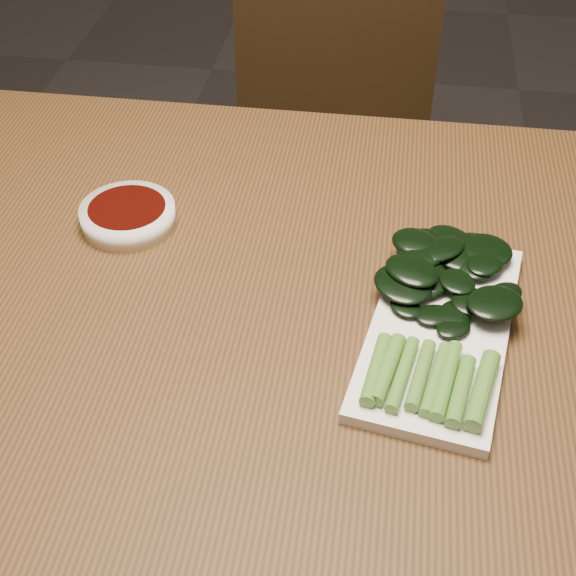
{
  "coord_description": "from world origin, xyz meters",
  "views": [
    {
      "loc": [
        0.11,
        -0.68,
        1.36
      ],
      "look_at": [
        0.02,
        -0.02,
        0.76
      ],
      "focal_mm": 50.0,
      "sensor_mm": 36.0,
      "label": 1
    }
  ],
  "objects_px": {
    "sauce_bowl": "(128,215)",
    "gai_lan": "(445,290)",
    "chair_far": "(337,139)",
    "serving_plate": "(440,329)",
    "table": "(274,329)"
  },
  "relations": [
    {
      "from": "sauce_bowl",
      "to": "gai_lan",
      "type": "distance_m",
      "value": 0.4
    },
    {
      "from": "chair_far",
      "to": "serving_plate",
      "type": "relative_size",
      "value": 2.76
    },
    {
      "from": "sauce_bowl",
      "to": "serving_plate",
      "type": "distance_m",
      "value": 0.41
    },
    {
      "from": "gai_lan",
      "to": "serving_plate",
      "type": "bearing_deg",
      "value": -94.22
    },
    {
      "from": "chair_far",
      "to": "gai_lan",
      "type": "bearing_deg",
      "value": -85.68
    },
    {
      "from": "sauce_bowl",
      "to": "chair_far",
      "type": "bearing_deg",
      "value": 72.97
    },
    {
      "from": "gai_lan",
      "to": "sauce_bowl",
      "type": "bearing_deg",
      "value": 165.86
    },
    {
      "from": "chair_far",
      "to": "gai_lan",
      "type": "distance_m",
      "value": 0.85
    },
    {
      "from": "chair_far",
      "to": "table",
      "type": "bearing_deg",
      "value": -99.62
    },
    {
      "from": "serving_plate",
      "to": "gai_lan",
      "type": "bearing_deg",
      "value": 85.78
    },
    {
      "from": "sauce_bowl",
      "to": "gai_lan",
      "type": "relative_size",
      "value": 0.37
    },
    {
      "from": "table",
      "to": "sauce_bowl",
      "type": "distance_m",
      "value": 0.23
    },
    {
      "from": "serving_plate",
      "to": "gai_lan",
      "type": "distance_m",
      "value": 0.05
    },
    {
      "from": "sauce_bowl",
      "to": "serving_plate",
      "type": "height_order",
      "value": "sauce_bowl"
    },
    {
      "from": "table",
      "to": "serving_plate",
      "type": "height_order",
      "value": "serving_plate"
    }
  ]
}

